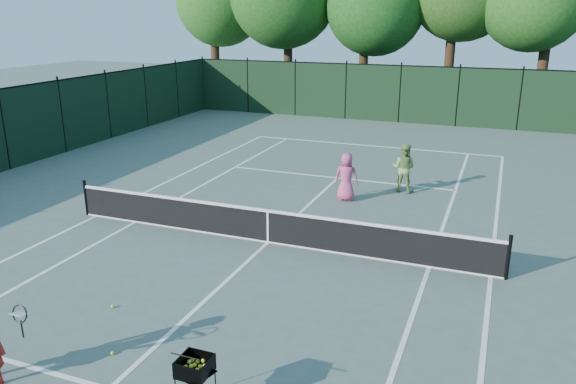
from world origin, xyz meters
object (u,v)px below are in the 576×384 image
(ball_hopper, at_px, (195,367))
(loose_ball_near_cart, at_px, (112,353))
(player_pink, at_px, (346,177))
(player_green, at_px, (404,168))
(loose_ball_midcourt, at_px, (113,306))

(ball_hopper, height_order, loose_ball_near_cart, ball_hopper)
(player_pink, bearing_deg, loose_ball_near_cart, 76.69)
(player_green, relative_size, ball_hopper, 1.82)
(player_pink, xyz_separation_m, player_green, (1.51, 1.59, 0.04))
(player_green, relative_size, loose_ball_near_cart, 23.80)
(player_pink, distance_m, loose_ball_midcourt, 8.76)
(player_pink, bearing_deg, ball_hopper, 88.74)
(player_pink, relative_size, player_green, 0.94)
(loose_ball_near_cart, bearing_deg, loose_ball_midcourt, 127.77)
(player_green, distance_m, ball_hopper, 12.02)
(player_pink, relative_size, loose_ball_midcourt, 22.48)
(ball_hopper, distance_m, loose_ball_midcourt, 3.82)
(ball_hopper, bearing_deg, loose_ball_midcourt, 162.01)
(player_green, bearing_deg, loose_ball_near_cart, 82.88)
(player_pink, distance_m, ball_hopper, 10.42)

